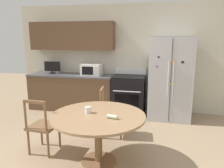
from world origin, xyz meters
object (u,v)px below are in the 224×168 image
at_px(refrigerator, 170,78).
at_px(candle_glass, 88,110).
at_px(microwave, 92,70).
at_px(countertop_tv, 52,67).
at_px(oven_range, 129,95).
at_px(dining_chair_far, 111,113).
at_px(dining_chair_left, 43,126).

height_order(refrigerator, candle_glass, refrigerator).
xyz_separation_m(microwave, candle_glass, (0.63, -2.18, -0.26)).
distance_m(refrigerator, countertop_tv, 2.93).
distance_m(oven_range, dining_chair_far, 1.27).
distance_m(oven_range, candle_glass, 2.20).
bearing_deg(dining_chair_far, oven_range, 166.38).
distance_m(microwave, countertop_tv, 1.07).
bearing_deg(countertop_tv, oven_range, -2.26).
bearing_deg(microwave, oven_range, -1.07).
distance_m(microwave, dining_chair_far, 1.61).
bearing_deg(oven_range, dining_chair_far, -96.95).
bearing_deg(dining_chair_far, microwave, -155.71).
distance_m(refrigerator, candle_glass, 2.43).
distance_m(refrigerator, oven_range, 1.03).
bearing_deg(candle_glass, dining_chair_left, 176.54).
relative_size(microwave, countertop_tv, 1.14).
xyz_separation_m(refrigerator, countertop_tv, (-2.92, 0.14, 0.16)).
bearing_deg(dining_chair_left, countertop_tv, 116.90).
bearing_deg(microwave, refrigerator, -2.51).
distance_m(oven_range, countertop_tv, 2.08).
bearing_deg(microwave, countertop_tv, 176.72).
bearing_deg(refrigerator, microwave, 177.49).
relative_size(dining_chair_far, dining_chair_left, 1.00).
relative_size(refrigerator, dining_chair_left, 2.02).
relative_size(microwave, dining_chair_left, 0.53).
xyz_separation_m(refrigerator, candle_glass, (-1.22, -2.09, -0.14)).
relative_size(oven_range, countertop_tv, 2.58).
relative_size(refrigerator, countertop_tv, 4.36).
distance_m(microwave, dining_chair_left, 2.22).
bearing_deg(dining_chair_left, candle_glass, 0.41).
distance_m(microwave, candle_glass, 2.28).
relative_size(dining_chair_left, candle_glass, 9.77).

